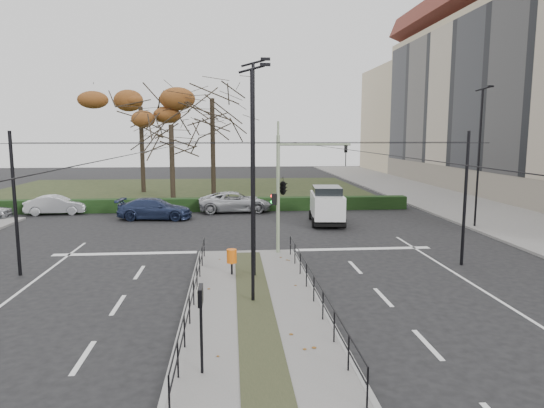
{
  "coord_description": "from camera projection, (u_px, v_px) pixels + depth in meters",
  "views": [
    {
      "loc": [
        -0.75,
        -18.48,
        5.86
      ],
      "look_at": [
        1.52,
        8.13,
        2.0
      ],
      "focal_mm": 32.0,
      "sensor_mm": 36.0,
      "label": 1
    }
  ],
  "objects": [
    {
      "name": "streetlamp_median_far",
      "position": [
        254.0,
        168.0,
        19.15
      ],
      "size": [
        0.72,
        0.15,
        8.63
      ],
      "color": "black",
      "rests_on": "median_island"
    },
    {
      "name": "streetlamp_sidewalk",
      "position": [
        479.0,
        156.0,
        29.83
      ],
      "size": [
        0.72,
        0.15,
        8.64
      ],
      "color": "black",
      "rests_on": "sidewalk_east"
    },
    {
      "name": "parked_car_fourth",
      "position": [
        235.0,
        202.0,
        36.73
      ],
      "size": [
        5.67,
        2.88,
        1.53
      ],
      "primitive_type": "imported",
      "rotation": [
        0.0,
        0.0,
        1.63
      ],
      "color": "#A1A4A9",
      "rests_on": "ground"
    },
    {
      "name": "parked_car_third",
      "position": [
        155.0,
        209.0,
        33.53
      ],
      "size": [
        5.24,
        2.51,
        1.47
      ],
      "primitive_type": "imported",
      "rotation": [
        0.0,
        0.0,
        1.48
      ],
      "color": "#202A4A",
      "rests_on": "ground"
    },
    {
      "name": "litter_bin",
      "position": [
        232.0,
        256.0,
        19.83
      ],
      "size": [
        0.41,
        0.41,
        1.05
      ],
      "color": "black",
      "rests_on": "median_island"
    },
    {
      "name": "streetlamp_median_near",
      "position": [
        253.0,
        184.0,
        16.21
      ],
      "size": [
        0.67,
        0.14,
        8.0
      ],
      "color": "black",
      "rests_on": "median_island"
    },
    {
      "name": "median_railing",
      "position": [
        254.0,
        279.0,
        16.42
      ],
      "size": [
        4.14,
        13.24,
        0.92
      ],
      "color": "black",
      "rests_on": "median_island"
    },
    {
      "name": "ground",
      "position": [
        251.0,
        284.0,
        19.12
      ],
      "size": [
        140.0,
        140.0,
        0.0
      ],
      "primitive_type": "plane",
      "color": "black",
      "rests_on": "ground"
    },
    {
      "name": "rust_tree",
      "position": [
        140.0,
        107.0,
        47.52
      ],
      "size": [
        10.05,
        10.05,
        11.09
      ],
      "color": "black",
      "rests_on": "park"
    },
    {
      "name": "traffic_light",
      "position": [
        285.0,
        185.0,
        23.22
      ],
      "size": [
        3.85,
        2.21,
        5.67
      ],
      "color": "gray",
      "rests_on": "median_island"
    },
    {
      "name": "parked_car_second",
      "position": [
        56.0,
        205.0,
        35.63
      ],
      "size": [
        4.37,
        1.88,
        1.4
      ],
      "primitive_type": "imported",
      "rotation": [
        0.0,
        0.0,
        1.67
      ],
      "color": "#A1A4A9",
      "rests_on": "ground"
    },
    {
      "name": "bare_tree_near",
      "position": [
        171.0,
        130.0,
        42.08
      ],
      "size": [
        6.3,
        6.3,
        8.76
      ],
      "color": "black",
      "rests_on": "park"
    },
    {
      "name": "white_van",
      "position": [
        327.0,
        204.0,
        31.86
      ],
      "size": [
        2.47,
        4.79,
        2.46
      ],
      "color": "silver",
      "rests_on": "ground"
    },
    {
      "name": "bare_tree_center",
      "position": [
        212.0,
        105.0,
        45.26
      ],
      "size": [
        7.79,
        7.79,
        12.06
      ],
      "color": "black",
      "rests_on": "park"
    },
    {
      "name": "catenary",
      "position": [
        249.0,
        193.0,
        20.23
      ],
      "size": [
        20.0,
        34.0,
        6.0
      ],
      "color": "black",
      "rests_on": "ground"
    },
    {
      "name": "park",
      "position": [
        180.0,
        191.0,
        50.17
      ],
      "size": [
        38.0,
        26.0,
        0.1
      ],
      "primitive_type": "cube",
      "color": "black",
      "rests_on": "ground"
    },
    {
      "name": "info_panel",
      "position": [
        200.0,
        306.0,
        11.47
      ],
      "size": [
        0.12,
        0.56,
        2.16
      ],
      "color": "black",
      "rests_on": "median_island"
    },
    {
      "name": "sidewalk_east",
      "position": [
        446.0,
        201.0,
        42.32
      ],
      "size": [
        8.0,
        90.0,
        0.14
      ],
      "primitive_type": "cube",
      "color": "slate",
      "rests_on": "ground"
    },
    {
      "name": "median_island",
      "position": [
        254.0,
        304.0,
        16.65
      ],
      "size": [
        4.4,
        15.0,
        0.14
      ],
      "primitive_type": "cube",
      "color": "slate",
      "rests_on": "ground"
    },
    {
      "name": "hedge",
      "position": [
        162.0,
        205.0,
        36.89
      ],
      "size": [
        38.0,
        1.0,
        1.0
      ],
      "primitive_type": "cube",
      "color": "black",
      "rests_on": "ground"
    }
  ]
}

